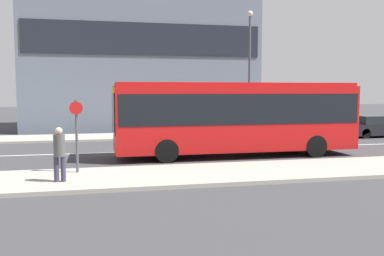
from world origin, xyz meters
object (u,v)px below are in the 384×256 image
object	(u,v)px
bus_stop_sign	(77,130)
street_lamp	(250,61)
pedestrian_near_stop	(59,151)
city_bus	(235,114)
parked_car_0	(378,127)

from	to	relation	value
bus_stop_sign	street_lamp	bearing A→B (deg)	46.52
pedestrian_near_stop	city_bus	bearing A→B (deg)	36.14
bus_stop_sign	street_lamp	xyz separation A→B (m)	(10.06, 10.61, 3.17)
parked_car_0	pedestrian_near_stop	size ratio (longest dim) A/B	2.82
pedestrian_near_stop	bus_stop_sign	xyz separation A→B (m)	(0.46, 1.42, 0.50)
pedestrian_near_stop	bus_stop_sign	distance (m)	1.57
street_lamp	city_bus	bearing A→B (deg)	-114.51
city_bus	pedestrian_near_stop	bearing A→B (deg)	-148.33
parked_car_0	bus_stop_sign	distance (m)	19.95
parked_car_0	bus_stop_sign	xyz separation A→B (m)	(-17.95, -8.67, 0.94)
bus_stop_sign	pedestrian_near_stop	bearing A→B (deg)	-107.93
parked_car_0	city_bus	bearing A→B (deg)	-153.93
pedestrian_near_stop	street_lamp	xyz separation A→B (m)	(10.52, 12.03, 3.67)
parked_car_0	pedestrian_near_stop	bearing A→B (deg)	-151.27
parked_car_0	pedestrian_near_stop	distance (m)	20.99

